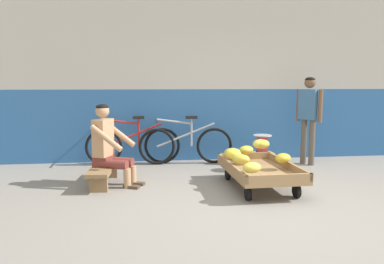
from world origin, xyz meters
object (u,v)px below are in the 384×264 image
object	(u,v)px
bicycle_far_left	(186,144)
customer_adult	(309,111)
weighing_scale	(262,143)
bicycle_near_left	(133,145)
plastic_crate	(262,162)
banana_cart	(259,171)
vendor_seated	(109,145)
low_bench	(104,170)

from	to	relation	value
bicycle_far_left	customer_adult	xyz separation A→B (m)	(2.13, -0.29, 0.60)
weighing_scale	bicycle_near_left	bearing A→B (deg)	160.37
weighing_scale	bicycle_near_left	xyz separation A→B (m)	(-2.11, 0.75, -0.10)
plastic_crate	bicycle_near_left	world-z (taller)	bicycle_near_left
banana_cart	customer_adult	xyz separation A→B (m)	(1.29, 1.37, 0.71)
vendor_seated	bicycle_far_left	size ratio (longest dim) A/B	0.69
banana_cart	weighing_scale	bearing A→B (deg)	70.92
low_bench	bicycle_far_left	xyz separation A→B (m)	(1.29, 1.21, 0.15)
banana_cart	bicycle_near_left	bearing A→B (deg)	135.22
bicycle_far_left	banana_cart	bearing A→B (deg)	-63.24
banana_cart	bicycle_far_left	xyz separation A→B (m)	(-0.84, 1.67, 0.11)
bicycle_near_left	banana_cart	bearing A→B (deg)	-44.78
low_bench	weighing_scale	bearing A→B (deg)	12.42
plastic_crate	customer_adult	size ratio (longest dim) A/B	0.24
bicycle_near_left	vendor_seated	bearing A→B (deg)	-101.99
banana_cart	plastic_crate	bearing A→B (deg)	70.94
plastic_crate	weighing_scale	xyz separation A→B (m)	(0.00, -0.00, 0.30)
banana_cart	plastic_crate	world-z (taller)	banana_cart
banana_cart	bicycle_far_left	bearing A→B (deg)	116.76
bicycle_near_left	customer_adult	distance (m)	3.13
plastic_crate	vendor_seated	bearing A→B (deg)	-166.37
vendor_seated	bicycle_far_left	xyz separation A→B (m)	(1.21, 1.25, -0.21)
bicycle_far_left	low_bench	bearing A→B (deg)	-136.66
banana_cart	customer_adult	size ratio (longest dim) A/B	0.96
low_bench	customer_adult	world-z (taller)	customer_adult
weighing_scale	plastic_crate	bearing A→B (deg)	90.00
low_bench	plastic_crate	world-z (taller)	plastic_crate
banana_cart	customer_adult	bearing A→B (deg)	46.86
plastic_crate	customer_adult	distance (m)	1.29
vendor_seated	customer_adult	distance (m)	3.49
banana_cart	weighing_scale	size ratio (longest dim) A/B	4.90
banana_cart	weighing_scale	world-z (taller)	weighing_scale
vendor_seated	bicycle_near_left	xyz separation A→B (m)	(0.28, 1.33, -0.21)
bicycle_near_left	bicycle_far_left	size ratio (longest dim) A/B	1.00
banana_cart	bicycle_far_left	size ratio (longest dim) A/B	0.89
customer_adult	bicycle_far_left	bearing A→B (deg)	172.11
bicycle_near_left	customer_adult	size ratio (longest dim) A/B	1.09
bicycle_far_left	vendor_seated	bearing A→B (deg)	-134.00
vendor_seated	customer_adult	bearing A→B (deg)	15.96
weighing_scale	vendor_seated	bearing A→B (deg)	-166.40
low_bench	plastic_crate	xyz separation A→B (m)	(2.47, 0.55, -0.05)
bicycle_far_left	customer_adult	size ratio (longest dim) A/B	1.09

